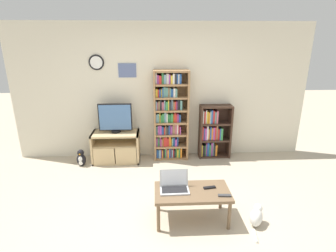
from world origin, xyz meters
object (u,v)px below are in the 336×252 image
object	(u,v)px
remote_far_from_laptop	(225,196)
cat	(257,216)
remote_near_laptop	(210,188)
penguin_figurine	(81,158)
bookshelf_tall	(170,117)
bookshelf_short	(213,132)
tv_stand	(116,147)
laptop	(174,185)
television	(115,118)
coffee_table	(192,194)

from	to	relation	value
remote_far_from_laptop	cat	distance (m)	0.53
remote_near_laptop	cat	xyz separation A→B (m)	(0.58, -0.20, -0.31)
remote_near_laptop	penguin_figurine	xyz separation A→B (m)	(-2.10, 1.61, -0.29)
bookshelf_tall	penguin_figurine	distance (m)	1.85
bookshelf_tall	cat	size ratio (longest dim) A/B	3.84
bookshelf_tall	bookshelf_short	size ratio (longest dim) A/B	1.64
tv_stand	remote_far_from_laptop	size ratio (longest dim) A/B	5.50
cat	penguin_figurine	bearing A→B (deg)	178.38
bookshelf_short	cat	world-z (taller)	bookshelf_short
laptop	penguin_figurine	world-z (taller)	laptop
bookshelf_tall	television	bearing A→B (deg)	-175.92
coffee_table	remote_near_laptop	bearing A→B (deg)	11.30
remote_far_from_laptop	penguin_figurine	xyz separation A→B (m)	(-2.25, 1.80, -0.29)
penguin_figurine	remote_near_laptop	bearing A→B (deg)	-37.41
bookshelf_tall	laptop	bearing A→B (deg)	-91.37
tv_stand	penguin_figurine	bearing A→B (deg)	-165.01
television	remote_near_laptop	bearing A→B (deg)	-51.55
remote_far_from_laptop	bookshelf_tall	bearing A→B (deg)	19.29
television	bookshelf_short	xyz separation A→B (m)	(1.90, 0.09, -0.35)
laptop	remote_far_from_laptop	size ratio (longest dim) A/B	2.30
remote_far_from_laptop	cat	size ratio (longest dim) A/B	0.36
cat	tv_stand	bearing A→B (deg)	168.26
remote_far_from_laptop	coffee_table	bearing A→B (deg)	73.29
tv_stand	bookshelf_short	world-z (taller)	bookshelf_short
television	penguin_figurine	xyz separation A→B (m)	(-0.65, -0.22, -0.72)
bookshelf_tall	laptop	size ratio (longest dim) A/B	4.68
penguin_figurine	bookshelf_short	bearing A→B (deg)	6.87
cat	coffee_table	bearing A→B (deg)	-158.50
laptop	remote_far_from_laptop	xyz separation A→B (m)	(0.61, -0.20, -0.05)
bookshelf_tall	remote_near_laptop	distance (m)	1.99
television	tv_stand	bearing A→B (deg)	-107.62
bookshelf_short	laptop	world-z (taller)	bookshelf_short
television	remote_near_laptop	world-z (taller)	television
television	coffee_table	bearing A→B (deg)	-57.00
laptop	coffee_table	bearing A→B (deg)	-13.23
tv_stand	bookshelf_tall	bearing A→B (deg)	6.42
television	remote_near_laptop	distance (m)	2.37
tv_stand	remote_near_laptop	world-z (taller)	tv_stand
laptop	penguin_figurine	size ratio (longest dim) A/B	1.16
television	remote_far_from_laptop	xyz separation A→B (m)	(1.60, -2.02, -0.43)
coffee_table	remote_near_laptop	distance (m)	0.25
bookshelf_tall	coffee_table	xyz separation A→B (m)	(0.18, -1.95, -0.47)
coffee_table	laptop	xyz separation A→B (m)	(-0.23, 0.05, 0.11)
bookshelf_short	remote_far_from_laptop	size ratio (longest dim) A/B	6.57
bookshelf_short	bookshelf_tall	bearing A→B (deg)	-178.80
television	cat	distance (m)	2.97
bookshelf_short	remote_near_laptop	xyz separation A→B (m)	(-0.45, -1.92, -0.08)
tv_stand	remote_near_laptop	xyz separation A→B (m)	(1.46, -1.78, 0.15)
remote_far_from_laptop	penguin_figurine	world-z (taller)	remote_far_from_laptop
bookshelf_tall	cat	xyz separation A→B (m)	(1.00, -2.10, -0.73)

